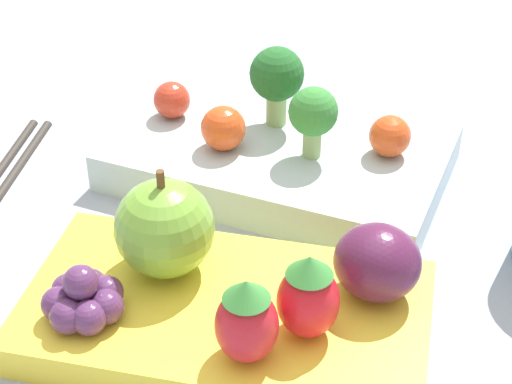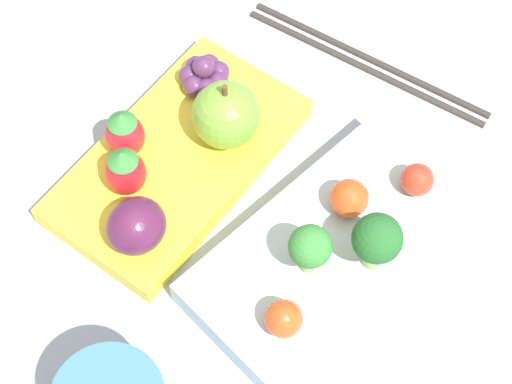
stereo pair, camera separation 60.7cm
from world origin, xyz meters
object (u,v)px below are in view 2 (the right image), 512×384
(cherry_tomato_0, at_px, (417,180))
(plum, at_px, (136,226))
(broccoli_floret_1, at_px, (377,240))
(apple, at_px, (226,115))
(broccoli_floret_0, at_px, (310,248))
(cherry_tomato_1, at_px, (284,319))
(cherry_tomato_2, at_px, (349,198))
(grape_cluster, at_px, (204,75))
(bento_box_fruit, at_px, (178,160))
(strawberry_0, at_px, (125,171))
(chopsticks_pair, at_px, (367,61))
(strawberry_1, at_px, (125,133))
(bento_box_savoury, at_px, (340,261))

(cherry_tomato_0, distance_m, plum, 0.19)
(broccoli_floret_1, distance_m, apple, 0.14)
(broccoli_floret_0, distance_m, apple, 0.12)
(cherry_tomato_1, height_order, apple, apple)
(cherry_tomato_2, xyz_separation_m, grape_cluster, (-0.02, -0.15, -0.01))
(bento_box_fruit, distance_m, strawberry_0, 0.05)
(bento_box_fruit, relative_size, cherry_tomato_2, 7.55)
(grape_cluster, relative_size, chopsticks_pair, 0.19)
(cherry_tomato_1, xyz_separation_m, strawberry_1, (-0.03, -0.17, 0.00))
(bento_box_fruit, distance_m, cherry_tomato_2, 0.13)
(broccoli_floret_1, height_order, chopsticks_pair, broccoli_floret_1)
(cherry_tomato_0, bearing_deg, chopsticks_pair, -128.80)
(bento_box_fruit, height_order, broccoli_floret_1, broccoli_floret_1)
(strawberry_1, xyz_separation_m, grape_cluster, (-0.08, 0.00, -0.01))
(apple, relative_size, strawberry_0, 1.32)
(plum, relative_size, grape_cluster, 1.08)
(cherry_tomato_1, distance_m, chopsticks_pair, 0.24)
(cherry_tomato_1, xyz_separation_m, chopsticks_pair, (-0.22, -0.10, -0.03))
(broccoli_floret_1, xyz_separation_m, strawberry_1, (0.04, -0.19, -0.02))
(bento_box_savoury, xyz_separation_m, cherry_tomato_0, (-0.07, 0.01, 0.02))
(cherry_tomato_0, xyz_separation_m, cherry_tomato_2, (0.04, -0.03, 0.00))
(apple, distance_m, plum, 0.10)
(strawberry_0, bearing_deg, broccoli_floret_1, 110.93)
(broccoli_floret_1, distance_m, plum, 0.16)
(cherry_tomato_0, height_order, chopsticks_pair, cherry_tomato_0)
(cherry_tomato_1, height_order, strawberry_1, strawberry_1)
(strawberry_1, distance_m, grape_cluster, 0.08)
(grape_cluster, bearing_deg, strawberry_1, -1.14)
(strawberry_0, bearing_deg, bento_box_savoury, 110.58)
(broccoli_floret_0, bearing_deg, grape_cluster, -113.56)
(cherry_tomato_0, relative_size, plum, 0.55)
(strawberry_0, distance_m, grape_cluster, 0.10)
(broccoli_floret_1, xyz_separation_m, plum, (0.09, -0.13, -0.02))
(cherry_tomato_1, xyz_separation_m, cherry_tomato_2, (-0.10, -0.02, 0.00))
(cherry_tomato_2, distance_m, strawberry_1, 0.16)
(bento_box_fruit, bearing_deg, strawberry_0, -8.95)
(broccoli_floret_0, bearing_deg, cherry_tomato_1, 19.00)
(apple, bearing_deg, strawberry_1, -38.58)
(cherry_tomato_1, height_order, chopsticks_pair, cherry_tomato_1)
(cherry_tomato_0, bearing_deg, grape_cluster, -81.39)
(strawberry_1, relative_size, chopsticks_pair, 0.21)
(broccoli_floret_1, xyz_separation_m, cherry_tomato_0, (-0.06, -0.01, -0.02))
(cherry_tomato_2, height_order, strawberry_1, strawberry_1)
(cherry_tomato_0, distance_m, strawberry_0, 0.20)
(cherry_tomato_2, bearing_deg, apple, -86.31)
(broccoli_floret_0, bearing_deg, bento_box_savoury, 154.08)
(broccoli_floret_0, xyz_separation_m, cherry_tomato_2, (-0.05, -0.01, -0.01))
(bento_box_savoury, distance_m, strawberry_1, 0.18)
(cherry_tomato_0, distance_m, cherry_tomato_1, 0.14)
(grape_cluster, bearing_deg, bento_box_savoury, 74.54)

